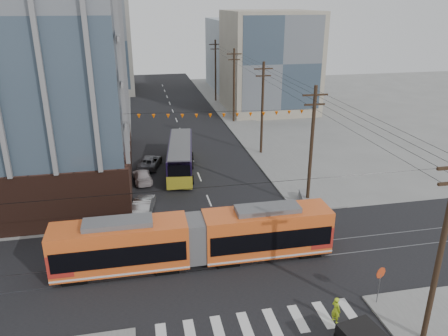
{
  "coord_description": "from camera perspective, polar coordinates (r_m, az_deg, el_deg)",
  "views": [
    {
      "loc": [
        -6.06,
        -22.43,
        17.49
      ],
      "look_at": [
        0.64,
        10.18,
        4.66
      ],
      "focal_mm": 35.0,
      "sensor_mm": 36.0,
      "label": 1
    }
  ],
  "objects": [
    {
      "name": "jersey_barrier",
      "position": [
        40.01,
        10.66,
        -4.54
      ],
      "size": [
        1.94,
        4.58,
        0.89
      ],
      "primitive_type": "cube",
      "rotation": [
        0.0,
        0.0,
        -0.22
      ],
      "color": "#5E5E5E",
      "rests_on": "ground"
    },
    {
      "name": "utility_pole_far",
      "position": [
        80.67,
        -1.12,
        12.52
      ],
      "size": [
        0.3,
        0.3,
        11.0
      ],
      "primitive_type": "cylinder",
      "color": "black",
      "rests_on": "ground"
    },
    {
      "name": "parked_car_white",
      "position": [
        45.55,
        -10.61,
        -1.05
      ],
      "size": [
        2.11,
        4.38,
        1.23
      ],
      "primitive_type": "imported",
      "rotation": [
        0.0,
        0.0,
        3.23
      ],
      "color": "beige",
      "rests_on": "ground"
    },
    {
      "name": "bg_bldg_ne_far",
      "position": [
        94.16,
        3.37,
        14.64
      ],
      "size": [
        16.0,
        16.0,
        14.0
      ],
      "primitive_type": "cube",
      "color": "#8C99A5",
      "rests_on": "ground"
    },
    {
      "name": "streetcar",
      "position": [
        30.97,
        -3.72,
        -9.26
      ],
      "size": [
        19.48,
        2.81,
        3.75
      ],
      "primitive_type": null,
      "rotation": [
        0.0,
        0.0,
        -0.0
      ],
      "color": "#E55A20",
      "rests_on": "ground"
    },
    {
      "name": "city_bus",
      "position": [
        47.55,
        -5.7,
        1.5
      ],
      "size": [
        4.01,
        11.85,
        3.29
      ],
      "primitive_type": null,
      "rotation": [
        0.0,
        0.0,
        -0.13
      ],
      "color": "black",
      "rests_on": "ground"
    },
    {
      "name": "pedestrian",
      "position": [
        27.18,
        14.41,
        -17.51
      ],
      "size": [
        0.59,
        0.71,
        1.68
      ],
      "primitive_type": "imported",
      "rotation": [
        0.0,
        0.0,
        1.93
      ],
      "color": "#BADD1F",
      "rests_on": "ground"
    },
    {
      "name": "parked_car_grey",
      "position": [
        49.4,
        -9.66,
        0.81
      ],
      "size": [
        3.26,
        4.95,
        1.26
      ],
      "primitive_type": "imported",
      "rotation": [
        0.0,
        0.0,
        2.87
      ],
      "color": "#58595F",
      "rests_on": "ground"
    },
    {
      "name": "parked_car_silver",
      "position": [
        38.9,
        -10.46,
        -4.83
      ],
      "size": [
        2.34,
        4.64,
        1.46
      ],
      "primitive_type": "imported",
      "rotation": [
        0.0,
        0.0,
        2.95
      ],
      "color": "#969696",
      "rests_on": "ground"
    },
    {
      "name": "stop_sign",
      "position": [
        28.95,
        19.55,
        -14.49
      ],
      "size": [
        0.95,
        0.95,
        2.48
      ],
      "primitive_type": null,
      "rotation": [
        0.0,
        0.0,
        0.31
      ],
      "color": "#C43C15",
      "rests_on": "ground"
    },
    {
      "name": "bg_bldg_nw_far",
      "position": [
        95.06,
        -17.03,
        15.68
      ],
      "size": [
        16.0,
        18.0,
        20.0
      ],
      "primitive_type": "cube",
      "color": "gray",
      "rests_on": "ground"
    },
    {
      "name": "ground",
      "position": [
        29.09,
        2.91,
        -15.93
      ],
      "size": [
        160.0,
        160.0,
        0.0
      ],
      "primitive_type": "plane",
      "color": "slate"
    },
    {
      "name": "bg_bldg_nw_near",
      "position": [
        75.71,
        -20.43,
        13.36
      ],
      "size": [
        18.0,
        16.0,
        18.0
      ],
      "primitive_type": "cube",
      "color": "#8C99A5",
      "rests_on": "ground"
    },
    {
      "name": "bg_bldg_ne_near",
      "position": [
        74.41,
        5.89,
        13.64
      ],
      "size": [
        14.0,
        14.0,
        16.0
      ],
      "primitive_type": "cube",
      "color": "gray",
      "rests_on": "ground"
    },
    {
      "name": "utility_pole_near",
      "position": [
        25.02,
        26.4,
        -10.01
      ],
      "size": [
        0.3,
        0.3,
        11.0
      ],
      "primitive_type": "cylinder",
      "color": "black",
      "rests_on": "ground"
    }
  ]
}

